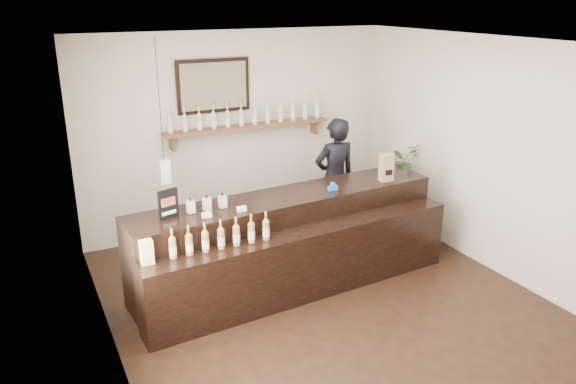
{
  "coord_description": "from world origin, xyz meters",
  "views": [
    {
      "loc": [
        -2.83,
        -4.74,
        3.23
      ],
      "look_at": [
        -0.11,
        0.7,
        1.09
      ],
      "focal_mm": 35.0,
      "sensor_mm": 36.0,
      "label": 1
    }
  ],
  "objects": [
    {
      "name": "side_cabinet",
      "position": [
        2.0,
        1.33,
        0.39
      ],
      "size": [
        0.46,
        0.59,
        0.78
      ],
      "color": "brown",
      "rests_on": "ground"
    },
    {
      "name": "promo_sign",
      "position": [
        -1.53,
        0.6,
        1.21
      ],
      "size": [
        0.22,
        0.08,
        0.32
      ],
      "color": "black",
      "rests_on": "counter"
    },
    {
      "name": "ground",
      "position": [
        0.0,
        0.0,
        0.0
      ],
      "size": [
        5.0,
        5.0,
        0.0
      ],
      "primitive_type": "plane",
      "color": "black",
      "rests_on": "ground"
    },
    {
      "name": "back_wall_decor",
      "position": [
        -0.15,
        2.37,
        1.76
      ],
      "size": [
        2.66,
        0.96,
        1.69
      ],
      "color": "brown",
      "rests_on": "ground"
    },
    {
      "name": "counter",
      "position": [
        -0.13,
        0.56,
        0.49
      ],
      "size": [
        3.81,
        1.26,
        1.23
      ],
      "color": "black",
      "rests_on": "ground"
    },
    {
      "name": "potted_plant",
      "position": [
        2.0,
        1.33,
        1.02
      ],
      "size": [
        0.49,
        0.44,
        0.48
      ],
      "primitive_type": "imported",
      "rotation": [
        0.0,
        0.0,
        0.17
      ],
      "color": "#376B2A",
      "rests_on": "side_cabinet"
    },
    {
      "name": "paper_bag",
      "position": [
        1.21,
        0.63,
        1.22
      ],
      "size": [
        0.17,
        0.13,
        0.34
      ],
      "color": "#A07E4D",
      "rests_on": "counter"
    },
    {
      "name": "tape_dispenser",
      "position": [
        0.44,
        0.62,
        1.09
      ],
      "size": [
        0.12,
        0.05,
        0.1
      ],
      "color": "blue",
      "rests_on": "counter"
    },
    {
      "name": "shopkeeper",
      "position": [
        1.03,
        1.55,
        0.95
      ],
      "size": [
        0.7,
        0.46,
        1.91
      ],
      "primitive_type": "imported",
      "rotation": [
        0.0,
        0.0,
        3.13
      ],
      "color": "black",
      "rests_on": "ground"
    },
    {
      "name": "room_shell",
      "position": [
        0.0,
        0.0,
        1.7
      ],
      "size": [
        5.0,
        5.0,
        5.0
      ],
      "color": "beige",
      "rests_on": "ground"
    }
  ]
}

